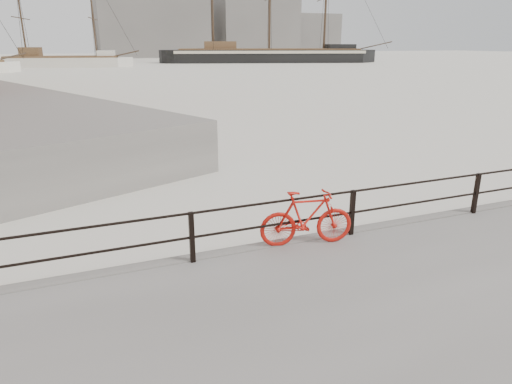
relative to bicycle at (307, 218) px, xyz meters
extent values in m
plane|color=white|center=(1.15, 0.25, -0.93)|extent=(400.00, 400.00, 0.00)
cube|color=gray|center=(1.15, -3.75, -0.75)|extent=(36.00, 8.00, 0.35)
imported|color=red|center=(0.00, 0.00, 0.00)|extent=(1.94, 0.65, 1.16)
cube|color=gray|center=(21.15, 140.25, 8.07)|extent=(32.00, 18.00, 18.00)
cube|color=gray|center=(56.15, 145.25, 11.07)|extent=(26.00, 20.00, 24.00)
cube|color=gray|center=(79.15, 150.25, 6.07)|extent=(20.00, 16.00, 14.00)
camera|label=1|loc=(-4.15, -7.59, 3.38)|focal=32.00mm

